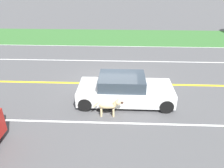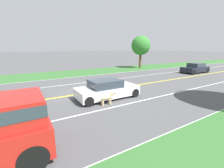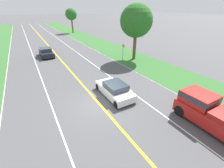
# 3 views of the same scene
# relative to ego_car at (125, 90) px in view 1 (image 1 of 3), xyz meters

# --- Properties ---
(ground_plane) EXTENTS (400.00, 400.00, 0.00)m
(ground_plane) POSITION_rel_ego_car_xyz_m (-1.81, -0.51, -0.60)
(ground_plane) COLOR #4C4C4F
(centre_divider_line) EXTENTS (0.18, 160.00, 0.01)m
(centre_divider_line) POSITION_rel_ego_car_xyz_m (-1.81, -0.51, -0.59)
(centre_divider_line) COLOR yellow
(centre_divider_line) RESTS_ON ground
(lane_edge_line_left) EXTENTS (0.14, 160.00, 0.01)m
(lane_edge_line_left) POSITION_rel_ego_car_xyz_m (-8.81, -0.51, -0.59)
(lane_edge_line_left) COLOR white
(lane_edge_line_left) RESTS_ON ground
(lane_dash_same_dir) EXTENTS (0.10, 160.00, 0.01)m
(lane_dash_same_dir) POSITION_rel_ego_car_xyz_m (1.69, -0.51, -0.59)
(lane_dash_same_dir) COLOR white
(lane_dash_same_dir) RESTS_ON ground
(lane_dash_oncoming) EXTENTS (0.10, 160.00, 0.01)m
(lane_dash_oncoming) POSITION_rel_ego_car_xyz_m (-5.31, -0.51, -0.59)
(lane_dash_oncoming) COLOR white
(lane_dash_oncoming) RESTS_ON ground
(grass_verge_left) EXTENTS (6.00, 160.00, 0.03)m
(grass_verge_left) POSITION_rel_ego_car_xyz_m (-11.81, -0.51, -0.58)
(grass_verge_left) COLOR #33662D
(grass_verge_left) RESTS_ON ground
(ego_car) EXTENTS (1.89, 4.23, 1.28)m
(ego_car) POSITION_rel_ego_car_xyz_m (0.00, 0.00, 0.00)
(ego_car) COLOR white
(ego_car) RESTS_ON ground
(dog) EXTENTS (0.24, 1.26, 0.79)m
(dog) POSITION_rel_ego_car_xyz_m (1.18, -0.60, -0.11)
(dog) COLOR #D1B784
(dog) RESTS_ON ground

